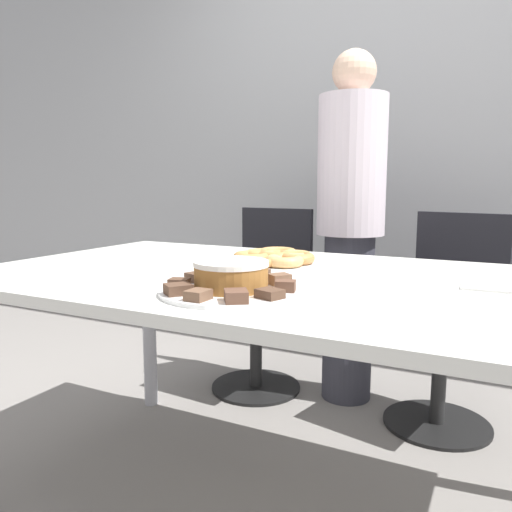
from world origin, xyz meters
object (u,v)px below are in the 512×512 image
plate_cake (231,291)px  frosted_cake (231,275)px  plate_donuts (274,264)px  office_chair_right (447,326)px  person_standing (350,220)px  office_chair_left (262,304)px  napkin (489,287)px

plate_cake → frosted_cake: frosted_cake is taller
plate_cake → plate_donuts: 0.43m
office_chair_right → plate_cake: office_chair_right is taller
office_chair_right → person_standing: bearing=-174.0°
office_chair_left → office_chair_right: same height
person_standing → plate_cake: (0.07, -1.21, -0.09)m
person_standing → frosted_cake: 1.22m
napkin → office_chair_left: bearing=141.4°
person_standing → office_chair_left: 0.60m
plate_donuts → frosted_cake: frosted_cake is taller
napkin → plate_cake: bearing=-148.1°
person_standing → office_chair_left: (-0.42, -0.05, -0.43)m
office_chair_right → frosted_cake: 1.28m
person_standing → plate_donuts: 0.80m
plate_donuts → napkin: 0.63m
office_chair_left → plate_donuts: office_chair_left is taller
person_standing → plate_cake: bearing=-86.9°
person_standing → office_chair_right: person_standing is taller
office_chair_left → plate_cake: 1.31m
napkin → plate_donuts: bearing=172.5°
napkin → office_chair_right: bearing=101.7°
plate_donuts → plate_cake: bearing=-79.0°
office_chair_left → frosted_cake: 1.32m
office_chair_right → plate_cake: (-0.37, -1.16, 0.34)m
person_standing → plate_cake: size_ratio=4.64×
office_chair_left → office_chair_right: 0.86m
office_chair_left → plate_cake: (0.49, -1.16, 0.34)m
plate_cake → frosted_cake: size_ratio=1.92×
office_chair_left → napkin: 1.36m
office_chair_left → plate_donuts: bearing=-57.3°
office_chair_left → napkin: (1.03, -0.83, 0.33)m
plate_cake → person_standing: bearing=93.1°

